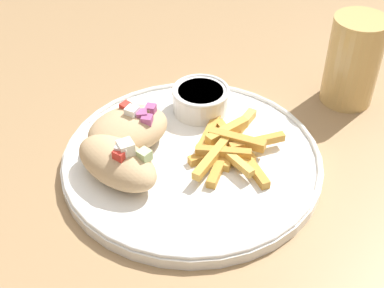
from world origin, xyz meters
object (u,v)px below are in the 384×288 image
Objects in this scene: pita_sandwich_near at (117,162)px; sauce_ramekin at (201,98)px; fries_pile at (230,146)px; water_glass at (352,64)px; pita_sandwich_far at (128,129)px; plate at (192,159)px.

pita_sandwich_near is 1.61× the size of sauce_ramekin.
fries_pile is 1.17× the size of water_glass.
water_glass is at bearing -13.71° from pita_sandwich_far.
water_glass is at bearing 38.02° from fries_pile.
pita_sandwich_near reaches higher than plate.
pita_sandwich_far is 0.88× the size of fries_pile.
pita_sandwich_near reaches higher than sauce_ramekin.
pita_sandwich_far reaches higher than fries_pile.
pita_sandwich_near is 0.99× the size of water_glass.
pita_sandwich_near is at bearing -149.09° from water_glass.
pita_sandwich_far is at bearing 124.20° from pita_sandwich_near.
pita_sandwich_far is (0.01, 0.06, -0.00)m from pita_sandwich_near.
pita_sandwich_near is at bearing -131.40° from pita_sandwich_far.
sauce_ramekin is at bearing 112.53° from fries_pile.
sauce_ramekin is (0.09, 0.07, -0.00)m from pita_sandwich_far.
water_glass is (0.30, 0.18, 0.02)m from pita_sandwich_near.
pita_sandwich_near is at bearing -156.18° from plate.
pita_sandwich_far is at bearing -141.73° from sauce_ramekin.
water_glass is (0.17, 0.14, 0.03)m from fries_pile.
plate is at bearing -168.70° from fries_pile.
water_glass reaches higher than pita_sandwich_near.
sauce_ramekin is at bearing 2.61° from pita_sandwich_far.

